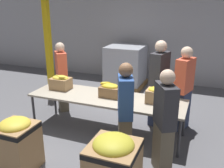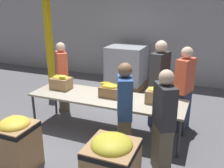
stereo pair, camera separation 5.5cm
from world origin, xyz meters
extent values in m
plane|color=slate|center=(0.00, 0.00, 0.00)|extent=(30.00, 30.00, 0.00)
cube|color=#A8A8AD|center=(0.00, 3.70, 2.00)|extent=(16.00, 0.08, 4.00)
cube|color=#B2A893|center=(0.00, 0.00, 0.72)|extent=(3.04, 0.89, 0.04)
cylinder|color=#38383D|center=(-1.46, -0.38, 0.35)|extent=(0.05, 0.05, 0.70)
cylinder|color=#38383D|center=(1.46, -0.38, 0.35)|extent=(0.05, 0.05, 0.70)
cylinder|color=#38383D|center=(-1.46, 0.38, 0.35)|extent=(0.05, 0.05, 0.70)
cylinder|color=#38383D|center=(1.46, 0.38, 0.35)|extent=(0.05, 0.05, 0.70)
cube|color=tan|center=(-1.07, 0.08, 0.86)|extent=(0.40, 0.30, 0.24)
ellipsoid|color=yellow|center=(-1.07, 0.08, 0.99)|extent=(0.36, 0.25, 0.10)
ellipsoid|color=yellow|center=(-0.97, 0.00, 1.03)|extent=(0.16, 0.09, 0.05)
ellipsoid|color=yellow|center=(-1.13, 0.06, 1.03)|extent=(0.15, 0.12, 0.04)
cube|color=olive|center=(0.06, 0.04, 0.85)|extent=(0.39, 0.26, 0.21)
ellipsoid|color=gold|center=(0.06, 0.04, 0.96)|extent=(0.34, 0.23, 0.11)
ellipsoid|color=gold|center=(-0.05, 0.07, 1.01)|extent=(0.19, 0.13, 0.05)
ellipsoid|color=gold|center=(-0.03, 0.03, 1.00)|extent=(0.21, 0.08, 0.05)
ellipsoid|color=gold|center=(0.14, 0.07, 0.98)|extent=(0.19, 0.13, 0.05)
cube|color=tan|center=(0.97, 0.09, 0.86)|extent=(0.40, 0.29, 0.24)
ellipsoid|color=yellow|center=(0.97, 0.09, 0.99)|extent=(0.34, 0.26, 0.09)
ellipsoid|color=yellow|center=(1.08, 0.05, 1.01)|extent=(0.15, 0.12, 0.04)
ellipsoid|color=yellow|center=(1.08, 0.15, 1.01)|extent=(0.14, 0.18, 0.04)
ellipsoid|color=yellow|center=(1.02, 0.17, 1.03)|extent=(0.20, 0.06, 0.05)
ellipsoid|color=yellow|center=(1.04, 0.18, 1.03)|extent=(0.21, 0.12, 0.04)
cube|color=#6B604C|center=(-1.39, 0.63, 0.39)|extent=(0.40, 0.41, 0.77)
cube|color=#EA5B3D|center=(-1.39, 0.63, 1.09)|extent=(0.45, 0.47, 0.64)
sphere|color=beige|center=(-1.39, 0.63, 1.52)|extent=(0.22, 0.22, 0.22)
cube|color=#6B604C|center=(0.63, -0.72, 0.39)|extent=(0.33, 0.42, 0.78)
cube|color=#2D5199|center=(0.63, -0.72, 1.10)|extent=(0.37, 0.49, 0.64)
sphere|color=#896042|center=(0.63, -0.72, 1.53)|extent=(0.22, 0.22, 0.22)
cube|color=#2D3856|center=(1.37, 0.68, 0.40)|extent=(0.32, 0.43, 0.81)
cube|color=#EA5B3D|center=(1.37, 0.68, 1.14)|extent=(0.36, 0.50, 0.67)
sphere|color=beige|center=(1.37, 0.68, 1.59)|extent=(0.23, 0.23, 0.23)
cube|color=#6B604C|center=(1.26, -0.81, 0.38)|extent=(0.36, 0.42, 0.77)
cube|color=#333338|center=(1.26, -0.81, 1.09)|extent=(0.41, 0.49, 0.64)
sphere|color=beige|center=(1.26, -0.81, 1.51)|extent=(0.22, 0.22, 0.22)
cube|color=#2D3856|center=(0.87, 0.73, 0.42)|extent=(0.32, 0.45, 0.85)
cube|color=#333338|center=(0.87, 0.73, 1.20)|extent=(0.35, 0.52, 0.70)
sphere|color=beige|center=(0.87, 0.73, 1.66)|extent=(0.24, 0.24, 0.24)
cube|color=tan|center=(-0.82, -1.58, 0.38)|extent=(0.55, 0.55, 0.75)
cube|color=black|center=(-0.82, -1.58, 0.70)|extent=(0.55, 0.55, 0.07)
ellipsoid|color=yellow|center=(-0.82, -1.58, 0.76)|extent=(0.46, 0.46, 0.19)
cube|color=black|center=(0.76, -1.58, 0.72)|extent=(0.64, 0.64, 0.07)
ellipsoid|color=gold|center=(0.76, -1.58, 0.78)|extent=(0.54, 0.54, 0.22)
cube|color=yellow|center=(-2.33, 1.52, 2.00)|extent=(0.15, 0.15, 4.00)
cube|color=olive|center=(-0.61, 2.91, 0.07)|extent=(1.13, 1.13, 0.13)
cube|color=#B2B7C1|center=(-0.61, 2.91, 0.68)|extent=(1.04, 1.04, 1.10)
cube|color=olive|center=(-0.55, 2.85, 0.07)|extent=(1.15, 1.15, 0.13)
cube|color=#B2B7C1|center=(-0.55, 2.85, 0.69)|extent=(1.05, 1.05, 1.11)
camera|label=1|loc=(1.75, -4.15, 2.51)|focal=40.00mm
camera|label=2|loc=(1.80, -4.13, 2.51)|focal=40.00mm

